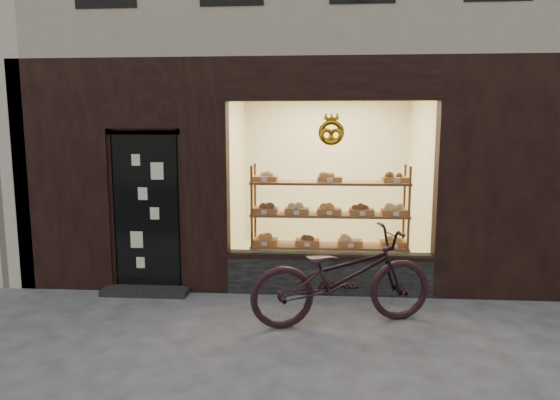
{
  "coord_description": "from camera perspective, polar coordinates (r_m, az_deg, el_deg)",
  "views": [
    {
      "loc": [
        0.27,
        -4.38,
        2.22
      ],
      "look_at": [
        -0.2,
        2.0,
        1.28
      ],
      "focal_mm": 32.0,
      "sensor_mm": 36.0,
      "label": 1
    }
  ],
  "objects": [
    {
      "name": "bicycle",
      "position": [
        5.72,
        7.12,
        -8.68
      ],
      "size": [
        2.21,
        1.26,
        1.1
      ],
      "primitive_type": "imported",
      "rotation": [
        0.0,
        0.0,
        1.84
      ],
      "color": "black",
      "rests_on": "ground"
    },
    {
      "name": "ground",
      "position": [
        4.92,
        0.65,
        -18.45
      ],
      "size": [
        90.0,
        90.0,
        0.0
      ],
      "primitive_type": "plane",
      "color": "#424245"
    },
    {
      "name": "display_shelf",
      "position": [
        7.07,
        5.61,
        -2.89
      ],
      "size": [
        2.2,
        0.45,
        1.7
      ],
      "color": "brown",
      "rests_on": "ground"
    }
  ]
}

